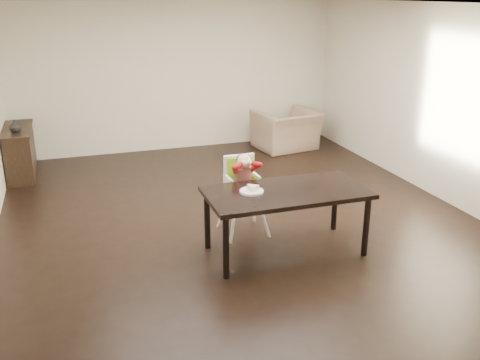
{
  "coord_description": "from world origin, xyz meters",
  "views": [
    {
      "loc": [
        -2.02,
        -6.24,
        2.84
      ],
      "look_at": [
        -0.21,
        -0.77,
        0.8
      ],
      "focal_mm": 40.0,
      "sensor_mm": 36.0,
      "label": 1
    }
  ],
  "objects_px": {
    "armchair": "(287,124)",
    "dining_table": "(286,197)",
    "high_chair": "(242,177)",
    "sideboard": "(20,152)"
  },
  "relations": [
    {
      "from": "dining_table",
      "to": "armchair",
      "type": "height_order",
      "value": "armchair"
    },
    {
      "from": "dining_table",
      "to": "sideboard",
      "type": "relative_size",
      "value": 1.43
    },
    {
      "from": "high_chair",
      "to": "armchair",
      "type": "xyz_separation_m",
      "value": [
        1.98,
        3.26,
        -0.23
      ]
    },
    {
      "from": "dining_table",
      "to": "sideboard",
      "type": "bearing_deg",
      "value": 127.99
    },
    {
      "from": "dining_table",
      "to": "high_chair",
      "type": "distance_m",
      "value": 0.73
    },
    {
      "from": "dining_table",
      "to": "high_chair",
      "type": "bearing_deg",
      "value": 113.3
    },
    {
      "from": "high_chair",
      "to": "armchair",
      "type": "relative_size",
      "value": 0.92
    },
    {
      "from": "armchair",
      "to": "high_chair",
      "type": "bearing_deg",
      "value": 49.61
    },
    {
      "from": "armchair",
      "to": "dining_table",
      "type": "bearing_deg",
      "value": 57.62
    },
    {
      "from": "armchair",
      "to": "sideboard",
      "type": "height_order",
      "value": "armchair"
    }
  ]
}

